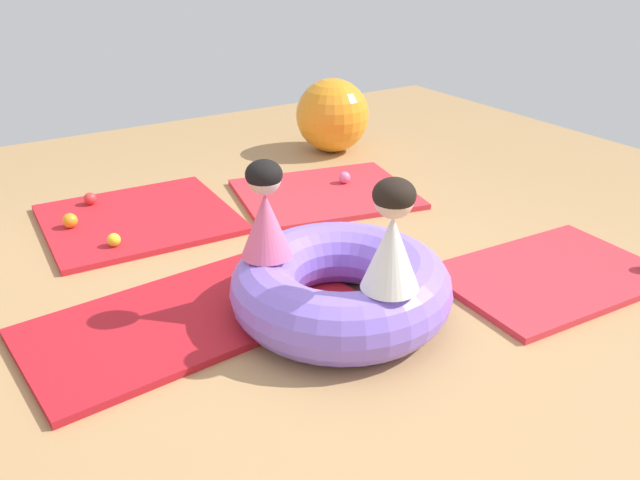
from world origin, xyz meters
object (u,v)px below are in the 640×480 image
(play_ball_yellow, at_px, (114,240))
(inflatable_cushion, at_px, (341,287))
(play_ball_red, at_px, (90,199))
(play_ball_pink, at_px, (344,177))
(child_in_pink, at_px, (265,210))
(exercise_ball_large, at_px, (332,115))
(child_in_white, at_px, (392,236))
(play_ball_orange, at_px, (70,221))

(play_ball_yellow, bearing_deg, inflatable_cushion, -60.56)
(play_ball_red, distance_m, play_ball_pink, 1.89)
(child_in_pink, bearing_deg, inflatable_cushion, -162.52)
(child_in_pink, distance_m, exercise_ball_large, 2.84)
(child_in_pink, xyz_separation_m, play_ball_red, (-0.42, 1.93, -0.50))
(inflatable_cushion, height_order, exercise_ball_large, exercise_ball_large)
(play_ball_yellow, height_order, play_ball_pink, play_ball_pink)
(inflatable_cushion, distance_m, child_in_white, 0.57)
(inflatable_cushion, xyz_separation_m, play_ball_pink, (1.07, 1.54, -0.09))
(play_ball_pink, bearing_deg, exercise_ball_large, 62.58)
(play_ball_yellow, relative_size, play_ball_pink, 0.92)
(child_in_white, bearing_deg, play_ball_red, -118.47)
(child_in_white, bearing_deg, play_ball_yellow, -110.42)
(play_ball_orange, relative_size, play_ball_pink, 1.07)
(play_ball_yellow, xyz_separation_m, play_ball_red, (0.06, 0.77, 0.00))
(child_in_white, bearing_deg, child_in_pink, -106.22)
(child_in_white, bearing_deg, play_ball_pink, -163.56)
(play_ball_orange, distance_m, play_ball_red, 0.40)
(play_ball_orange, bearing_deg, child_in_white, -66.42)
(play_ball_red, bearing_deg, child_in_pink, -77.85)
(play_ball_yellow, relative_size, exercise_ball_large, 0.13)
(child_in_pink, xyz_separation_m, exercise_ball_large, (1.81, 2.17, -0.26))
(child_in_white, relative_size, exercise_ball_large, 0.81)
(child_in_white, distance_m, exercise_ball_large, 3.15)
(play_ball_yellow, height_order, play_ball_orange, play_ball_orange)
(inflatable_cushion, distance_m, play_ball_red, 2.26)
(child_in_pink, distance_m, play_ball_orange, 1.79)
(play_ball_pink, bearing_deg, play_ball_red, 161.20)
(inflatable_cushion, xyz_separation_m, child_in_pink, (-0.31, 0.22, 0.42))
(play_ball_yellow, bearing_deg, play_ball_orange, 110.45)
(play_ball_red, bearing_deg, play_ball_yellow, -94.09)
(play_ball_yellow, relative_size, play_ball_orange, 0.85)
(inflatable_cushion, distance_m, play_ball_orange, 2.04)
(child_in_white, distance_m, play_ball_orange, 2.44)
(child_in_pink, height_order, play_ball_pink, child_in_pink)
(play_ball_red, height_order, play_ball_pink, play_ball_pink)
(child_in_pink, distance_m, play_ball_red, 2.04)
(exercise_ball_large, bearing_deg, play_ball_yellow, -156.15)
(child_in_pink, distance_m, play_ball_pink, 1.97)
(child_in_white, xyz_separation_m, exercise_ball_large, (1.49, 2.76, -0.28))
(child_in_white, distance_m, play_ball_yellow, 1.99)
(child_in_pink, height_order, child_in_white, child_in_white)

